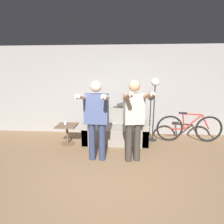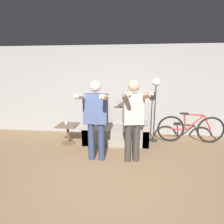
% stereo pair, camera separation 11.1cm
% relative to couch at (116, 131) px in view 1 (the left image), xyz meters
% --- Properties ---
extents(ground_plane, '(16.00, 16.00, 0.00)m').
position_rel_couch_xyz_m(ground_plane, '(-0.02, -1.99, -0.28)').
color(ground_plane, '#846647').
extents(wall_back, '(10.00, 0.05, 2.60)m').
position_rel_couch_xyz_m(wall_back, '(-0.02, 0.68, 1.02)').
color(wall_back, gray).
rests_on(wall_back, ground_plane).
extents(couch, '(1.67, 0.82, 0.86)m').
position_rel_couch_xyz_m(couch, '(0.00, 0.00, 0.00)').
color(couch, gray).
rests_on(couch, ground_plane).
extents(person_left, '(0.57, 0.69, 1.66)m').
position_rel_couch_xyz_m(person_left, '(-0.34, -1.12, 0.69)').
color(person_left, '#2D3856').
rests_on(person_left, ground_plane).
extents(person_right, '(0.55, 0.73, 1.68)m').
position_rel_couch_xyz_m(person_right, '(0.41, -1.12, 0.69)').
color(person_right, '#38332D').
rests_on(person_right, ground_plane).
extents(cat, '(0.52, 0.12, 0.19)m').
position_rel_couch_xyz_m(cat, '(0.23, 0.30, 0.67)').
color(cat, '#3D3833').
rests_on(cat, couch).
extents(floor_lamp, '(0.24, 0.24, 1.69)m').
position_rel_couch_xyz_m(floor_lamp, '(1.02, 0.11, 1.06)').
color(floor_lamp, black).
rests_on(floor_lamp, ground_plane).
extents(side_table, '(0.50, 0.50, 0.51)m').
position_rel_couch_xyz_m(side_table, '(-1.24, -0.29, 0.09)').
color(side_table, brown).
rests_on(side_table, ground_plane).
extents(cup, '(0.07, 0.07, 0.08)m').
position_rel_couch_xyz_m(cup, '(-1.29, -0.24, 0.27)').
color(cup, silver).
rests_on(cup, side_table).
extents(bicycle, '(1.73, 0.07, 0.80)m').
position_rel_couch_xyz_m(bicycle, '(1.97, 0.10, 0.09)').
color(bicycle, black).
rests_on(bicycle, ground_plane).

